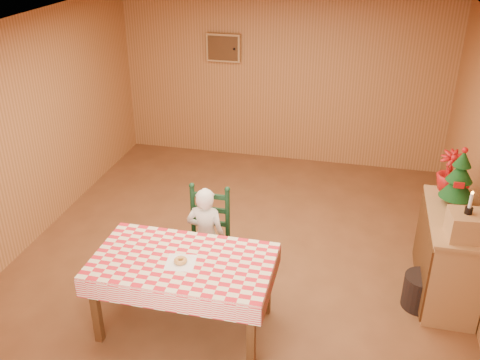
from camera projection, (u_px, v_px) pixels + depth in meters
The scene contains 13 objects.
ground at pixel (236, 262), 6.12m from camera, with size 6.00×6.00×0.00m, color brown.
cabin_walls at pixel (247, 94), 5.76m from camera, with size 5.10×6.05×2.65m.
dining_table at pixel (183, 267), 4.87m from camera, with size 1.66×0.96×0.77m.
ladder_chair at pixel (208, 238), 5.64m from camera, with size 0.44×0.40×1.08m.
seated_child at pixel (206, 236), 5.56m from camera, with size 0.41×0.27×1.12m, color silver.
napkin at pixel (181, 263), 4.79m from camera, with size 0.26×0.26×0.00m, color white.
donut at pixel (181, 261), 4.78m from camera, with size 0.12×0.12×0.04m, color #C89147.
shelf_unit at pixel (448, 255), 5.43m from camera, with size 0.54×1.24×0.93m.
crate at pixel (465, 225), 4.81m from camera, with size 0.30×0.30×0.25m, color tan.
christmas_tree at pixel (459, 179), 5.31m from camera, with size 0.34×0.34×0.62m.
flower_arrangement at pixel (449, 171), 5.61m from camera, with size 0.25×0.25×0.44m, color #A30F10.
candle_set at pixel (469, 207), 4.73m from camera, with size 0.07×0.07×0.22m.
storage_bin at pixel (421, 291), 5.36m from camera, with size 0.36×0.36×0.36m, color black.
Camera 1 is at (1.20, -4.90, 3.58)m, focal length 40.00 mm.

